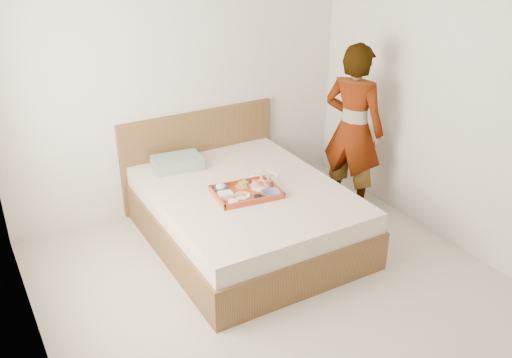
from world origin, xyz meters
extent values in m
cube|color=beige|center=(0.00, 0.00, 0.00)|extent=(3.50, 4.00, 0.01)
cube|color=silver|center=(0.00, 2.00, 1.30)|extent=(3.50, 0.01, 2.60)
cube|color=silver|center=(-1.75, 0.00, 1.30)|extent=(0.01, 4.00, 2.60)
cube|color=silver|center=(1.75, 0.00, 1.30)|extent=(0.01, 4.00, 2.60)
cube|color=brown|center=(0.14, 1.00, 0.27)|extent=(1.65, 2.00, 0.53)
cube|color=brown|center=(0.14, 1.97, 0.47)|extent=(1.65, 0.06, 0.95)
cube|color=#8F9F92|center=(-0.21, 1.70, 0.58)|extent=(0.48, 0.36, 0.11)
cube|color=#B15219|center=(0.09, 0.89, 0.56)|extent=(0.60, 0.46, 0.05)
cylinder|color=white|center=(0.27, 0.93, 0.55)|extent=(0.21, 0.21, 0.01)
imported|color=#1B254B|center=(0.25, 0.75, 0.56)|extent=(0.17, 0.17, 0.04)
cylinder|color=black|center=(0.12, 0.74, 0.56)|extent=(0.09, 0.09, 0.03)
cylinder|color=white|center=(0.03, 0.86, 0.55)|extent=(0.15, 0.15, 0.01)
cylinder|color=orange|center=(0.13, 1.01, 0.55)|extent=(0.15, 0.15, 0.01)
imported|color=#1B254B|center=(-0.08, 1.04, 0.56)|extent=(0.14, 0.14, 0.04)
cube|color=silver|center=(-0.10, 0.90, 0.57)|extent=(0.13, 0.11, 0.05)
cylinder|color=white|center=(-0.10, 0.78, 0.56)|extent=(0.09, 0.09, 0.03)
cylinder|color=white|center=(0.43, 1.13, 0.54)|extent=(0.33, 0.33, 0.01)
imported|color=silver|center=(1.35, 1.04, 0.84)|extent=(0.62, 0.72, 1.67)
camera|label=1|loc=(-1.96, -2.83, 2.75)|focal=39.06mm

